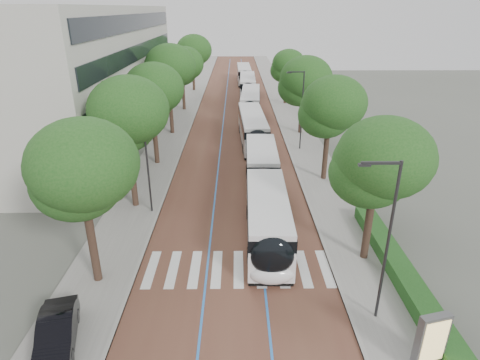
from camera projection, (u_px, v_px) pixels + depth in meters
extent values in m
plane|color=#51544C|center=(235.00, 280.00, 22.10)|extent=(160.00, 160.00, 0.00)
cube|color=brown|center=(235.00, 110.00, 58.82)|extent=(11.00, 140.00, 0.02)
cube|color=gray|center=(184.00, 109.00, 58.73)|extent=(4.00, 140.00, 0.12)
cube|color=gray|center=(286.00, 109.00, 58.87)|extent=(4.00, 140.00, 0.12)
cube|color=gray|center=(197.00, 109.00, 58.75)|extent=(0.20, 140.00, 0.14)
cube|color=gray|center=(274.00, 109.00, 58.85)|extent=(0.20, 140.00, 0.14)
cube|color=silver|center=(151.00, 269.00, 22.96)|extent=(0.55, 3.60, 0.01)
cube|color=silver|center=(173.00, 269.00, 22.97)|extent=(0.55, 3.60, 0.01)
cube|color=silver|center=(195.00, 269.00, 22.98)|extent=(0.55, 3.60, 0.01)
cube|color=silver|center=(217.00, 269.00, 22.99)|extent=(0.55, 3.60, 0.01)
cube|color=silver|center=(238.00, 269.00, 23.01)|extent=(0.55, 3.60, 0.01)
cube|color=silver|center=(260.00, 268.00, 23.02)|extent=(0.55, 3.60, 0.01)
cube|color=silver|center=(282.00, 268.00, 23.03)|extent=(0.55, 3.60, 0.01)
cube|color=silver|center=(304.00, 268.00, 23.04)|extent=(0.55, 3.60, 0.01)
cube|color=silver|center=(325.00, 268.00, 23.05)|extent=(0.55, 3.60, 0.01)
cube|color=blue|center=(225.00, 110.00, 58.80)|extent=(0.12, 126.00, 0.01)
cube|color=blue|center=(246.00, 110.00, 58.83)|extent=(0.12, 126.00, 0.01)
cube|color=#ACABA0|center=(61.00, 74.00, 44.86)|extent=(18.00, 40.00, 14.00)
cube|color=black|center=(145.00, 109.00, 46.52)|extent=(0.12, 38.00, 1.60)
cube|color=black|center=(143.00, 81.00, 45.26)|extent=(0.12, 38.00, 1.60)
cube|color=black|center=(140.00, 51.00, 43.99)|extent=(0.12, 38.00, 1.60)
cube|color=black|center=(137.00, 22.00, 42.80)|extent=(0.12, 38.00, 1.60)
cube|color=#1A4618|center=(401.00, 271.00, 21.97)|extent=(1.20, 14.00, 0.80)
cylinder|color=#2B2A2D|center=(387.00, 245.00, 17.77)|extent=(0.14, 0.14, 8.00)
cube|color=#2B2A2D|center=(382.00, 163.00, 16.22)|extent=(1.70, 0.12, 0.12)
cube|color=#2B2A2D|center=(364.00, 165.00, 16.24)|extent=(0.50, 0.20, 0.10)
cylinder|color=#2B2A2D|center=(302.00, 111.00, 40.73)|extent=(0.14, 0.14, 8.00)
cube|color=#2B2A2D|center=(296.00, 72.00, 39.17)|extent=(1.70, 0.12, 0.12)
cube|color=#2B2A2D|center=(289.00, 73.00, 39.20)|extent=(0.50, 0.20, 0.10)
cylinder|color=#2B2A2D|center=(147.00, 160.00, 27.76)|extent=(0.14, 0.14, 8.00)
cylinder|color=black|center=(93.00, 246.00, 21.14)|extent=(0.44, 0.44, 4.50)
ellipsoid|color=#1B4A17|center=(81.00, 174.00, 19.52)|extent=(5.31, 5.31, 4.51)
cylinder|color=black|center=(133.00, 177.00, 29.33)|extent=(0.44, 0.44, 4.84)
ellipsoid|color=#1B4A17|center=(126.00, 118.00, 27.59)|extent=(5.50, 5.50, 4.68)
cylinder|color=black|center=(155.00, 140.00, 37.63)|extent=(0.44, 0.44, 4.70)
ellipsoid|color=#1B4A17|center=(151.00, 95.00, 35.93)|extent=(5.36, 5.36, 4.55)
cylinder|color=black|center=(171.00, 112.00, 46.72)|extent=(0.44, 0.44, 5.15)
ellipsoid|color=#1B4A17|center=(168.00, 71.00, 44.86)|extent=(5.69, 5.69, 4.84)
cylinder|color=black|center=(184.00, 95.00, 57.91)|extent=(0.44, 0.44, 4.26)
ellipsoid|color=#1B4A17|center=(182.00, 68.00, 56.38)|extent=(5.58, 5.58, 4.74)
cylinder|color=black|center=(194.00, 78.00, 71.63)|extent=(0.44, 0.44, 4.57)
ellipsoid|color=#1B4A17|center=(192.00, 53.00, 69.98)|extent=(6.21, 6.21, 5.28)
cylinder|color=black|center=(368.00, 228.00, 23.17)|extent=(0.44, 0.44, 4.19)
ellipsoid|color=#1B4A17|center=(377.00, 166.00, 21.66)|extent=(5.20, 5.20, 4.42)
cylinder|color=black|center=(325.00, 156.00, 34.15)|extent=(0.44, 0.44, 4.37)
ellipsoid|color=#1B4A17|center=(329.00, 110.00, 32.58)|extent=(5.23, 5.23, 4.44)
cylinder|color=black|center=(301.00, 116.00, 47.05)|extent=(0.44, 0.44, 4.17)
ellipsoid|color=#1B4A17|center=(303.00, 83.00, 45.55)|extent=(5.93, 5.93, 5.04)
cylinder|color=black|center=(285.00, 91.00, 61.79)|extent=(0.44, 0.44, 3.91)
ellipsoid|color=#1B4A17|center=(286.00, 67.00, 60.38)|extent=(4.96, 4.96, 4.21)
cylinder|color=black|center=(264.00, 184.00, 29.69)|extent=(2.32, 0.94, 2.30)
cube|color=white|center=(267.00, 225.00, 25.18)|extent=(2.68, 9.41, 1.82)
cube|color=black|center=(268.00, 208.00, 24.73)|extent=(2.72, 9.22, 0.97)
cube|color=silver|center=(268.00, 199.00, 24.47)|extent=(2.63, 9.22, 0.31)
cube|color=black|center=(267.00, 239.00, 25.61)|extent=(2.62, 9.03, 0.35)
cube|color=white|center=(261.00, 169.00, 33.85)|extent=(2.65, 7.79, 1.82)
cube|color=black|center=(262.00, 156.00, 33.40)|extent=(2.69, 7.63, 0.97)
cube|color=silver|center=(262.00, 149.00, 33.15)|extent=(2.60, 7.63, 0.31)
cube|color=black|center=(261.00, 181.00, 34.29)|extent=(2.59, 7.48, 0.35)
ellipsoid|color=black|center=(272.00, 256.00, 20.72)|extent=(2.37, 1.15, 2.28)
ellipsoid|color=white|center=(272.00, 274.00, 21.13)|extent=(2.37, 1.05, 1.14)
cylinder|color=black|center=(250.00, 255.00, 23.40)|extent=(0.32, 1.01, 1.00)
cylinder|color=black|center=(288.00, 256.00, 23.38)|extent=(0.32, 1.01, 1.00)
cylinder|color=black|center=(248.00, 170.00, 35.70)|extent=(0.32, 1.01, 1.00)
cylinder|color=black|center=(273.00, 170.00, 35.68)|extent=(0.32, 1.01, 1.00)
cylinder|color=black|center=(249.00, 212.00, 28.32)|extent=(0.32, 1.01, 1.00)
cylinder|color=black|center=(281.00, 212.00, 28.30)|extent=(0.32, 1.01, 1.00)
cube|color=white|center=(252.00, 131.00, 44.14)|extent=(3.00, 12.09, 1.82)
cube|color=black|center=(252.00, 121.00, 43.69)|extent=(3.03, 11.86, 0.97)
cube|color=silver|center=(253.00, 115.00, 43.44)|extent=(2.94, 11.85, 0.31)
cube|color=black|center=(252.00, 141.00, 44.57)|extent=(2.93, 11.61, 0.35)
ellipsoid|color=black|center=(257.00, 141.00, 38.49)|extent=(2.39, 1.20, 2.28)
ellipsoid|color=white|center=(257.00, 153.00, 38.89)|extent=(2.39, 1.10, 1.14)
cylinder|color=black|center=(244.00, 149.00, 41.09)|extent=(0.34, 1.01, 1.00)
cylinder|color=black|center=(266.00, 148.00, 41.20)|extent=(0.34, 1.01, 1.00)
cylinder|color=black|center=(240.00, 129.00, 47.88)|extent=(0.34, 1.01, 1.00)
cylinder|color=black|center=(259.00, 128.00, 47.98)|extent=(0.34, 1.01, 1.00)
cube|color=white|center=(250.00, 105.00, 55.97)|extent=(3.14, 12.12, 1.82)
cube|color=black|center=(251.00, 97.00, 55.52)|extent=(3.17, 11.88, 0.97)
cube|color=silver|center=(251.00, 92.00, 55.27)|extent=(3.08, 11.87, 0.31)
cube|color=black|center=(250.00, 113.00, 56.40)|extent=(3.07, 11.64, 0.35)
ellipsoid|color=black|center=(250.00, 110.00, 50.31)|extent=(2.41, 1.22, 2.28)
ellipsoid|color=white|center=(249.00, 119.00, 50.72)|extent=(2.40, 1.12, 1.14)
cylinder|color=black|center=(241.00, 117.00, 53.02)|extent=(0.35, 1.01, 1.00)
cylinder|color=black|center=(258.00, 117.00, 52.92)|extent=(0.35, 1.01, 1.00)
cylinder|color=black|center=(243.00, 104.00, 59.80)|extent=(0.35, 1.01, 1.00)
cylinder|color=black|center=(258.00, 105.00, 59.71)|extent=(0.35, 1.01, 1.00)
cube|color=white|center=(248.00, 88.00, 68.11)|extent=(2.72, 12.04, 1.82)
cube|color=black|center=(248.00, 81.00, 67.66)|extent=(2.75, 11.80, 0.97)
cube|color=silver|center=(248.00, 77.00, 67.41)|extent=(2.66, 11.80, 0.31)
cube|color=black|center=(248.00, 94.00, 68.54)|extent=(2.66, 11.56, 0.35)
ellipsoid|color=black|center=(248.00, 90.00, 62.45)|extent=(2.37, 1.14, 2.28)
ellipsoid|color=white|center=(248.00, 97.00, 62.85)|extent=(2.37, 1.04, 1.14)
cylinder|color=black|center=(241.00, 97.00, 65.12)|extent=(0.32, 1.01, 1.00)
cylinder|color=black|center=(255.00, 97.00, 65.10)|extent=(0.32, 1.01, 1.00)
cylinder|color=black|center=(241.00, 88.00, 71.91)|extent=(0.32, 1.01, 1.00)
cylinder|color=black|center=(254.00, 88.00, 71.89)|extent=(0.32, 1.01, 1.00)
cube|color=white|center=(244.00, 76.00, 79.87)|extent=(2.67, 12.03, 1.82)
cube|color=black|center=(244.00, 70.00, 79.42)|extent=(2.71, 11.79, 0.97)
cube|color=silver|center=(244.00, 67.00, 79.16)|extent=(2.62, 11.79, 0.31)
cube|color=black|center=(244.00, 81.00, 80.30)|extent=(2.61, 11.55, 0.35)
ellipsoid|color=black|center=(245.00, 77.00, 74.21)|extent=(2.37, 1.13, 2.28)
ellipsoid|color=white|center=(245.00, 83.00, 74.61)|extent=(2.36, 1.03, 1.14)
cylinder|color=black|center=(239.00, 83.00, 76.84)|extent=(0.31, 1.00, 1.00)
cylinder|color=black|center=(250.00, 83.00, 76.89)|extent=(0.31, 1.00, 1.00)
cylinder|color=black|center=(238.00, 77.00, 83.64)|extent=(0.31, 1.00, 1.00)
cylinder|color=black|center=(249.00, 77.00, 83.69)|extent=(0.31, 1.00, 1.00)
cube|color=#59595B|center=(431.00, 339.00, 15.96)|extent=(1.35, 0.66, 2.31)
cube|color=#F1D27F|center=(435.00, 342.00, 15.79)|extent=(1.08, 0.29, 2.01)
imported|color=black|center=(57.00, 333.00, 17.41)|extent=(2.52, 4.46, 1.39)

